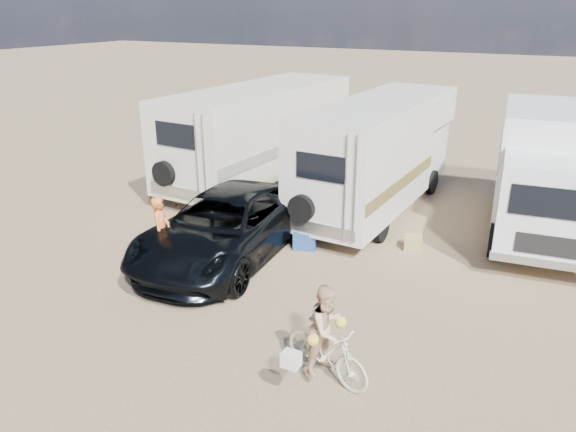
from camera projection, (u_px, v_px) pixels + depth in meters
The scene contains 11 objects.
ground at pixel (285, 312), 11.28m from camera, with size 140.00×140.00×0.00m, color #927857.
rv_main at pixel (379, 156), 16.45m from camera, with size 2.33×7.78×3.33m, color white, non-canonical shape.
rv_left at pixel (259, 135), 19.20m from camera, with size 2.68×8.45×3.30m, color silver, non-canonical shape.
box_truck at pixel (547, 177), 14.41m from camera, with size 2.44×6.13×3.37m, color white, non-canonical shape.
dark_suv at pixel (225, 226), 13.50m from camera, with size 2.71×5.87×1.63m, color black.
bike_man at pixel (163, 254), 12.94m from camera, with size 0.56×1.60×0.84m, color #E7470B.
bike_woman at pixel (326, 352), 9.10m from camera, with size 0.49×1.73×1.04m, color beige.
rider_man at pixel (162, 238), 12.79m from camera, with size 0.60×0.39×1.65m, color orange.
rider_woman at pixel (327, 338), 9.01m from camera, with size 0.76×0.59×1.56m, color tan.
cooler at pixel (305, 240), 14.16m from camera, with size 0.58×0.42×0.46m, color navy.
crate at pixel (413, 243), 14.13m from camera, with size 0.44×0.44×0.35m, color #9A8C52.
Camera 1 is at (4.58, -8.69, 5.88)m, focal length 34.25 mm.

